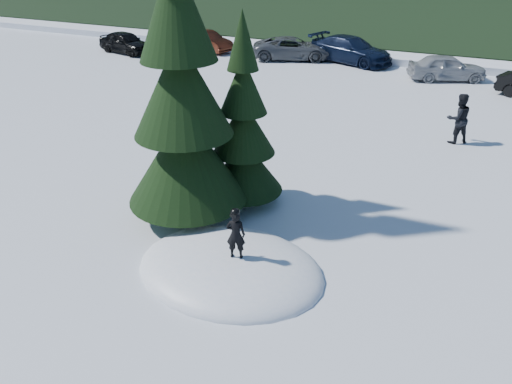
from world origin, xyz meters
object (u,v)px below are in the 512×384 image
at_px(car_2, 293,48).
at_px(car_3, 351,50).
at_px(spruce_short, 244,134).
at_px(adult_0, 458,119).
at_px(spruce_tall, 182,100).
at_px(child_skier, 236,235).
at_px(car_4, 447,67).
at_px(car_1, 207,41).
at_px(car_0, 126,42).

bearing_deg(car_2, car_3, -100.84).
bearing_deg(spruce_short, adult_0, 55.70).
xyz_separation_m(spruce_tall, adult_0, (6.11, 8.89, -2.38)).
relative_size(spruce_short, car_3, 1.02).
xyz_separation_m(spruce_tall, spruce_short, (1.00, 1.40, -1.22)).
distance_m(child_skier, car_3, 22.13).
bearing_deg(adult_0, child_skier, 35.50).
height_order(car_2, car_4, car_4).
relative_size(child_skier, car_1, 0.30).
relative_size(spruce_tall, car_2, 1.77).
distance_m(car_3, car_4, 6.03).
bearing_deg(child_skier, spruce_short, -84.64).
relative_size(car_2, car_3, 0.92).
xyz_separation_m(car_1, car_2, (6.10, 0.04, 0.03)).
xyz_separation_m(spruce_short, car_1, (-11.58, 17.93, -1.46)).
bearing_deg(spruce_short, child_skier, -66.85).
bearing_deg(spruce_tall, spruce_short, 54.46).
bearing_deg(child_skier, adult_0, -126.89).
xyz_separation_m(spruce_short, car_3, (-1.98, 18.62, -1.34)).
relative_size(car_1, car_3, 0.74).
bearing_deg(car_4, car_2, 59.79).
xyz_separation_m(car_0, car_1, (4.46, 2.80, -0.05)).
xyz_separation_m(spruce_short, adult_0, (5.11, 7.49, -1.17)).
distance_m(child_skier, car_4, 20.17).
bearing_deg(car_4, spruce_short, 144.54).
distance_m(car_1, car_2, 6.10).
bearing_deg(car_1, child_skier, -130.10).
height_order(spruce_short, adult_0, spruce_short).
xyz_separation_m(spruce_tall, car_2, (-4.48, 19.37, -2.64)).
distance_m(spruce_short, car_0, 22.09).
xyz_separation_m(car_2, car_3, (3.50, 0.65, 0.09)).
relative_size(car_0, car_3, 0.77).
xyz_separation_m(spruce_tall, car_1, (-10.58, 19.33, -2.68)).
bearing_deg(car_0, car_3, -63.19).
bearing_deg(car_2, child_skier, 176.59).
xyz_separation_m(adult_0, car_2, (-10.59, 10.48, -0.26)).
relative_size(spruce_short, car_2, 1.11).
bearing_deg(child_skier, car_1, -76.31).
distance_m(spruce_short, car_2, 18.84).
distance_m(spruce_short, car_1, 21.39).
distance_m(car_1, car_3, 9.62).
relative_size(spruce_tall, adult_0, 4.60).
height_order(car_2, car_3, car_3).
bearing_deg(car_3, child_skier, -151.91).
xyz_separation_m(car_1, car_3, (9.60, 0.69, 0.12)).
xyz_separation_m(spruce_short, child_skier, (1.39, -3.25, -1.04)).
bearing_deg(adult_0, spruce_short, 20.30).
relative_size(child_skier, car_2, 0.24).
relative_size(spruce_short, car_0, 1.33).
xyz_separation_m(child_skier, car_1, (-12.97, 21.18, -0.43)).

